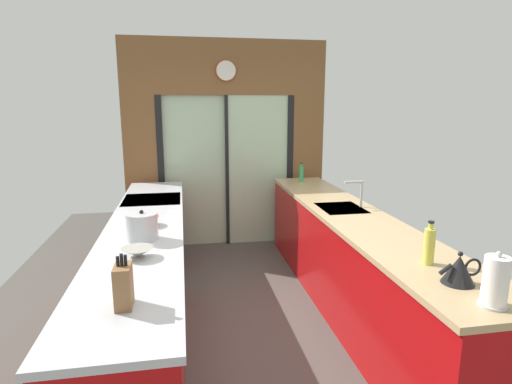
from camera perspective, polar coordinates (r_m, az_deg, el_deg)
name	(u,v)px	position (r m, az deg, el deg)	size (l,w,h in m)	color
ground_plane	(249,303)	(4.19, -1.03, -14.97)	(5.04, 7.60, 0.02)	#4C4742
back_wall_unit	(226,132)	(5.53, -4.08, 8.17)	(2.64, 0.12, 2.70)	brown
left_counter_run	(146,285)	(3.54, -14.85, -12.21)	(0.62, 3.80, 0.92)	#AD0C0F
right_counter_run	(351,262)	(3.97, 12.92, -9.39)	(0.62, 3.80, 0.92)	#AD0C0F
sink_faucet	(358,189)	(4.07, 13.88, 0.34)	(0.19, 0.02, 0.26)	#B7BABC
oven_range	(155,242)	(4.58, -13.75, -6.61)	(0.60, 0.60, 0.92)	#B7BABC
mixing_bowl_near	(138,252)	(2.80, -15.91, -7.97)	(0.21, 0.21, 0.07)	gray
mixing_bowl_far	(147,221)	(3.50, -14.78, -3.85)	(0.20, 0.20, 0.07)	#BC4C38
knife_block	(123,286)	(2.16, -17.73, -12.16)	(0.08, 0.14, 0.27)	brown
stock_pot	(142,226)	(3.14, -15.34, -4.58)	(0.23, 0.23, 0.22)	#B7BABC
kettle	(459,270)	(2.58, 26.08, -9.53)	(0.26, 0.18, 0.19)	black
soap_bottle_near	(429,246)	(2.79, 22.66, -6.79)	(0.07, 0.07, 0.28)	#D1CC4C
soap_bottle_far	(301,174)	(5.29, 6.21, 2.52)	(0.05, 0.05, 0.25)	#339E56
paper_towel_roll	(495,282)	(2.37, 29.99, -10.64)	(0.14, 0.14, 0.28)	#B7BABC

